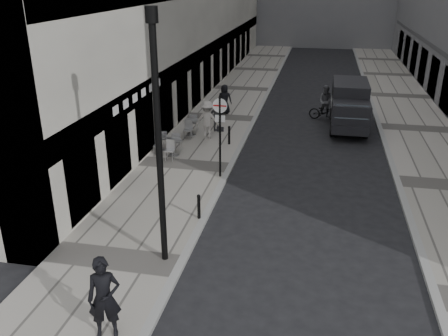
{
  "coord_description": "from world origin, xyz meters",
  "views": [
    {
      "loc": [
        3.6,
        -8.38,
        7.94
      ],
      "look_at": [
        0.4,
        7.2,
        1.4
      ],
      "focal_mm": 38.0,
      "sensor_mm": 36.0,
      "label": 1
    }
  ],
  "objects_px": {
    "sign_post": "(220,126)",
    "panel_van": "(350,103)",
    "cyclist": "(326,107)",
    "walking_man": "(104,298)",
    "lamppost": "(158,131)"
  },
  "relations": [
    {
      "from": "lamppost",
      "to": "panel_van",
      "type": "distance_m",
      "value": 16.14
    },
    {
      "from": "walking_man",
      "to": "cyclist",
      "type": "xyz_separation_m",
      "value": [
        4.83,
        19.28,
        -0.35
      ]
    },
    {
      "from": "walking_man",
      "to": "sign_post",
      "type": "xyz_separation_m",
      "value": [
        0.62,
        9.67,
        1.15
      ]
    },
    {
      "from": "walking_man",
      "to": "sign_post",
      "type": "bearing_deg",
      "value": 66.68
    },
    {
      "from": "walking_man",
      "to": "lamppost",
      "type": "relative_size",
      "value": 0.29
    },
    {
      "from": "panel_van",
      "to": "cyclist",
      "type": "relative_size",
      "value": 2.52
    },
    {
      "from": "panel_van",
      "to": "walking_man",
      "type": "bearing_deg",
      "value": -108.31
    },
    {
      "from": "walking_man",
      "to": "panel_van",
      "type": "distance_m",
      "value": 19.13
    },
    {
      "from": "walking_man",
      "to": "sign_post",
      "type": "distance_m",
      "value": 9.76
    },
    {
      "from": "walking_man",
      "to": "panel_van",
      "type": "xyz_separation_m",
      "value": [
        6.08,
        18.14,
        0.21
      ]
    },
    {
      "from": "panel_van",
      "to": "lamppost",
      "type": "bearing_deg",
      "value": -111.09
    },
    {
      "from": "panel_van",
      "to": "cyclist",
      "type": "bearing_deg",
      "value": 138.08
    },
    {
      "from": "sign_post",
      "to": "panel_van",
      "type": "distance_m",
      "value": 10.12
    },
    {
      "from": "cyclist",
      "to": "sign_post",
      "type": "bearing_deg",
      "value": -99.55
    },
    {
      "from": "panel_van",
      "to": "cyclist",
      "type": "distance_m",
      "value": 1.78
    }
  ]
}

